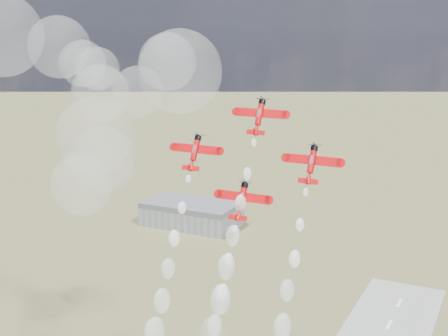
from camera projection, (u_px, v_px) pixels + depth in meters
name	position (u px, v px, depth m)	size (l,w,h in m)	color
hangar	(191.00, 214.00, 336.88)	(50.00, 28.00, 13.00)	gray
plane_lead	(259.00, 116.00, 127.34)	(11.11, 5.81, 7.26)	red
plane_left	(195.00, 152.00, 130.76)	(11.11, 5.81, 7.26)	red
plane_right	(311.00, 163.00, 119.94)	(11.11, 5.81, 7.26)	red
plane_slot	(242.00, 200.00, 123.36)	(11.11, 5.81, 7.26)	red
drifted_smoke_cloud	(94.00, 96.00, 161.50)	(68.88, 35.18, 56.44)	white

